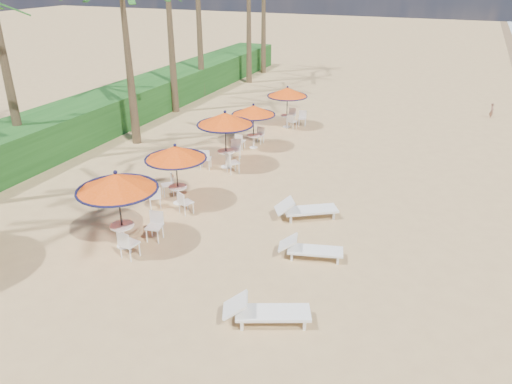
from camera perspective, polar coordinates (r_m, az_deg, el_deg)
ground at (r=14.28m, az=1.73°, el=-10.22°), size 160.00×160.00×0.00m
scrub_hedge at (r=29.09m, az=-15.71°, el=9.24°), size 3.00×40.00×1.80m
station_0 at (r=15.56m, az=-15.32°, el=0.29°), size 2.48×2.48×2.59m
station_1 at (r=18.22m, az=-9.31°, el=3.58°), size 2.25×2.25×2.35m
station_2 at (r=21.46m, az=-3.56°, el=7.54°), size 2.46×2.51×2.57m
station_3 at (r=23.94m, az=-0.34°, el=8.89°), size 2.11×2.11×2.20m
station_4 at (r=27.32m, az=3.76°, el=10.79°), size 2.18×2.18×2.27m
lounger_near at (r=12.64m, az=0.89°, el=-13.43°), size 2.26×1.47×0.78m
lounger_mid at (r=15.24m, az=6.02°, el=-6.44°), size 2.03×1.08×0.70m
lounger_far at (r=17.51m, az=5.55°, el=-1.93°), size 2.21×1.75×0.78m
person at (r=32.28m, az=25.37°, el=8.45°), size 0.23×0.34×0.93m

